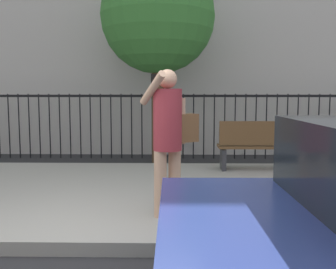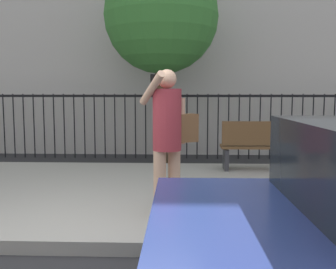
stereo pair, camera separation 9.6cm
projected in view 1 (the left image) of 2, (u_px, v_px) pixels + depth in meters
The scene contains 6 objects.
ground_plane at pixel (79, 257), 3.88m from camera, with size 60.00×60.00×0.00m, color #28282B.
sidewalk at pixel (114, 193), 6.06m from camera, with size 28.00×4.40×0.15m, color #9E9B93.
iron_fence at pixel (137, 117), 9.64m from camera, with size 12.03×0.04×1.60m.
pedestrian_on_phone at pixel (169, 131), 4.64m from camera, with size 0.72×0.63×1.75m.
street_bench at pixel (261, 144), 7.43m from camera, with size 1.60×0.45×0.95m.
street_tree_mid at pixel (158, 17), 8.59m from camera, with size 2.52×2.52×4.57m.
Camera 1 is at (0.96, -3.71, 1.63)m, focal length 41.78 mm.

